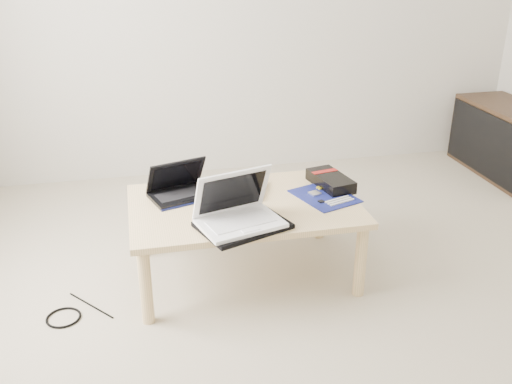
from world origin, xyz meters
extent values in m
plane|color=beige|center=(0.00, 0.00, 0.00)|extent=(4.00, 4.00, 0.00)
cube|color=#E4BE89|center=(-0.35, 0.53, 0.39)|extent=(1.10, 0.70, 0.03)
cylinder|color=#E4BE89|center=(-0.85, 0.23, 0.18)|extent=(0.06, 0.06, 0.37)
cylinder|color=#E4BE89|center=(0.15, 0.23, 0.18)|extent=(0.06, 0.06, 0.37)
cylinder|color=#E4BE89|center=(-0.85, 0.83, 0.18)|extent=(0.06, 0.06, 0.37)
cylinder|color=#E4BE89|center=(0.15, 0.83, 0.18)|extent=(0.06, 0.06, 0.37)
cube|color=#3C2A18|center=(1.78, 1.45, 0.25)|extent=(0.40, 0.90, 0.50)
cube|color=black|center=(1.58, 1.45, 0.25)|extent=(0.02, 0.86, 0.44)
cube|color=black|center=(-0.42, 0.67, 0.41)|extent=(0.31, 0.27, 0.03)
cube|color=black|center=(-0.64, 0.66, 0.41)|extent=(0.34, 0.28, 0.02)
cube|color=black|center=(-0.64, 0.66, 0.42)|extent=(0.26, 0.18, 0.00)
cube|color=black|center=(-0.62, 0.59, 0.42)|extent=(0.07, 0.05, 0.00)
cube|color=black|center=(-0.66, 0.71, 0.50)|extent=(0.31, 0.19, 0.18)
cube|color=black|center=(-0.65, 0.70, 0.50)|extent=(0.26, 0.15, 0.14)
cube|color=#0B113F|center=(-0.61, 0.56, 0.40)|extent=(0.28, 0.10, 0.01)
cube|color=black|center=(-0.45, 0.50, 0.41)|extent=(0.28, 0.22, 0.01)
cube|color=silver|center=(-0.45, 0.50, 0.41)|extent=(0.23, 0.17, 0.00)
cube|color=silver|center=(-0.24, 0.64, 0.41)|extent=(0.13, 0.24, 0.02)
cube|color=#A7A7AC|center=(-0.24, 0.64, 0.42)|extent=(0.10, 0.20, 0.00)
cube|color=black|center=(-0.40, 0.28, 0.41)|extent=(0.45, 0.39, 0.02)
cube|color=white|center=(-0.42, 0.27, 0.43)|extent=(0.41, 0.33, 0.02)
cube|color=white|center=(-0.42, 0.26, 0.44)|extent=(0.32, 0.21, 0.00)
cube|color=white|center=(-0.39, 0.18, 0.44)|extent=(0.08, 0.05, 0.00)
cube|color=white|center=(-0.44, 0.34, 0.55)|extent=(0.37, 0.19, 0.23)
cube|color=black|center=(-0.44, 0.34, 0.55)|extent=(0.31, 0.15, 0.18)
cube|color=#0D1554|center=(0.06, 0.51, 0.40)|extent=(0.33, 0.37, 0.01)
cube|color=silver|center=(0.02, 0.54, 0.41)|extent=(0.06, 0.06, 0.01)
cube|color=gold|center=(0.10, 0.62, 0.41)|extent=(0.10, 0.04, 0.01)
cube|color=gold|center=(0.10, 0.61, 0.41)|extent=(0.10, 0.04, 0.01)
cube|color=silver|center=(0.10, 0.45, 0.41)|extent=(0.14, 0.06, 0.01)
cube|color=silver|center=(0.11, 0.43, 0.41)|extent=(0.14, 0.06, 0.01)
cube|color=silver|center=(0.11, 0.41, 0.41)|extent=(0.14, 0.06, 0.01)
cube|color=black|center=(0.02, 0.44, 0.41)|extent=(0.03, 0.03, 0.01)
cube|color=black|center=(0.13, 0.63, 0.43)|extent=(0.19, 0.30, 0.06)
cube|color=maroon|center=(0.12, 0.69, 0.46)|extent=(0.15, 0.06, 0.00)
torus|color=black|center=(-0.44, 0.53, 0.41)|extent=(0.10, 0.10, 0.01)
torus|color=black|center=(-1.23, 0.33, 0.01)|extent=(0.19, 0.19, 0.01)
cylinder|color=black|center=(-1.11, 0.40, 0.00)|extent=(0.21, 0.25, 0.01)
camera|label=1|loc=(-0.84, -1.94, 1.57)|focal=40.00mm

